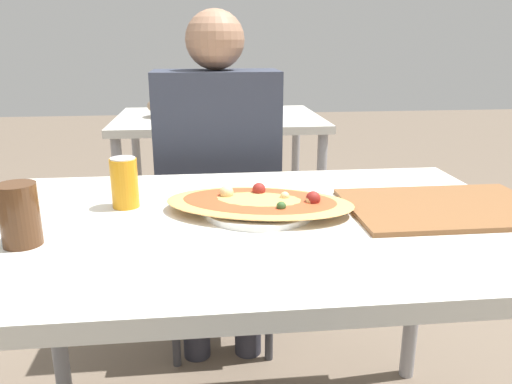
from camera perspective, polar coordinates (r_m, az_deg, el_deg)
name	(u,v)px	position (r m, az deg, el deg)	size (l,w,h in m)	color
dining_table	(252,247)	(1.19, -0.44, -6.33)	(1.29, 0.83, 0.75)	silver
chair_far_seated	(218,208)	(1.94, -4.36, -1.80)	(0.40, 0.40, 0.93)	#4C4C4C
person_seated	(218,162)	(1.77, -4.38, 3.47)	(0.43, 0.24, 1.25)	#2D2D38
pizza_main	(260,204)	(1.20, 0.43, -1.35)	(0.50, 0.35, 0.06)	white
soda_can	(125,183)	(1.27, -14.80, 1.04)	(0.07, 0.07, 0.12)	orange
drink_glass	(19,215)	(1.10, -25.42, -2.37)	(0.08, 0.08, 0.13)	#4C2D19
serving_tray	(445,207)	(1.31, 20.83, -1.62)	(0.48, 0.32, 0.01)	brown
background_table	(212,126)	(2.77, -5.10, 7.47)	(1.10, 0.80, 0.87)	silver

